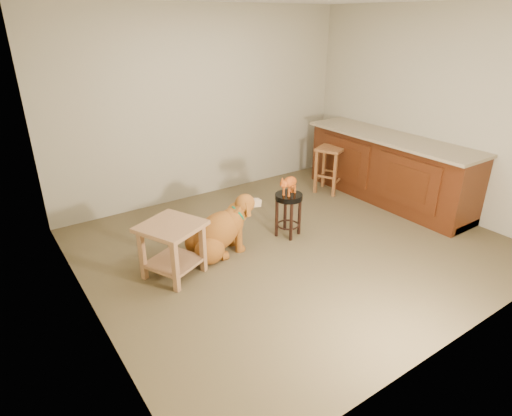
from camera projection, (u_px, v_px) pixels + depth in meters
floor at (293, 245)px, 4.97m from camera, size 4.50×4.00×0.01m
room_shell at (299, 98)px, 4.28m from camera, size 4.54×4.04×2.62m
cabinet_run at (388, 171)px, 6.02m from camera, size 0.70×2.56×0.94m
padded_stool at (288, 206)px, 5.04m from camera, size 0.35×0.35×0.53m
wood_stool at (329, 169)px, 6.35m from camera, size 0.49×0.49×0.68m
side_table at (172, 242)px, 4.24m from camera, size 0.73×0.73×0.57m
golden_retriever at (218, 233)px, 4.68m from camera, size 1.07×0.54×0.68m
tabby_kitten at (289, 183)px, 4.91m from camera, size 0.37×0.26×0.26m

